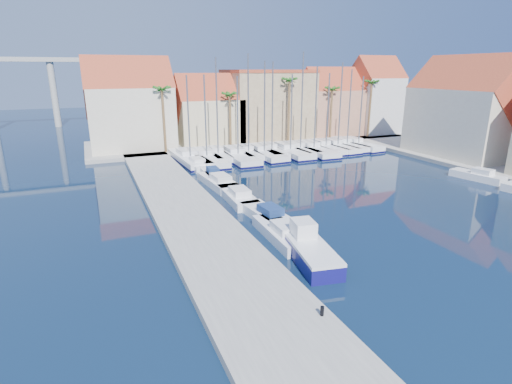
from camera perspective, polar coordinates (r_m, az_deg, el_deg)
ground at (r=25.64m, az=20.17°, el=-11.93°), size 260.00×260.00×0.00m
quay_west at (r=32.50m, az=-8.65°, el=-4.29°), size 6.00×77.00×0.50m
shore_north at (r=70.07m, az=-0.60°, el=7.44°), size 54.00×16.00×0.50m
bollard at (r=20.50m, az=9.42°, el=-16.43°), size 0.20×0.20×0.49m
fishing_boat at (r=26.69m, az=7.51°, el=-7.96°), size 3.22×6.77×2.28m
motorboat_west_0 at (r=29.59m, az=3.70°, el=-5.78°), size 2.30×6.67×1.40m
motorboat_west_1 at (r=33.07m, az=1.60°, el=-3.23°), size 2.58×6.43×1.40m
motorboat_west_2 at (r=37.96m, az=-2.62°, el=-0.53°), size 2.45×6.92×1.40m
motorboat_west_3 at (r=43.01m, az=-5.36°, el=1.53°), size 2.76×7.36×1.40m
motorboat_west_4 at (r=46.13m, az=-6.31°, el=2.57°), size 1.83×5.20×1.40m
motorboat_west_5 at (r=51.37m, az=-8.59°, el=3.98°), size 2.60×6.59×1.40m
motorboat_west_6 at (r=56.24m, az=-9.76°, el=5.06°), size 2.35×6.24×1.40m
motorboat_east_1 at (r=51.70m, az=29.13°, el=2.07°), size 2.91×5.97×1.40m
sailboat_0 at (r=54.66m, az=-9.55°, el=4.77°), size 3.66×11.84×11.35m
sailboat_1 at (r=54.74m, az=-7.23°, el=4.89°), size 3.29×12.07×11.40m
sailboat_2 at (r=56.24m, az=-5.54°, el=5.35°), size 2.68×8.84×13.56m
sailboat_3 at (r=55.64m, az=-2.81°, el=5.20°), size 3.27×11.90×11.20m
sailboat_4 at (r=57.26m, az=-1.23°, el=5.65°), size 2.87×8.82×14.04m
sailboat_5 at (r=57.55m, az=0.90°, el=5.65°), size 3.42×11.39×13.13m
sailboat_6 at (r=58.82m, az=2.10°, el=5.92°), size 3.11×9.50×13.06m
sailboat_7 at (r=59.07m, az=4.64°, el=5.87°), size 3.03×11.22×11.39m
sailboat_8 at (r=60.22m, az=6.07°, el=6.11°), size 3.17×9.69×14.38m
sailboat_9 at (r=60.83m, az=7.96°, el=6.09°), size 3.64×12.02×12.45m
sailboat_10 at (r=62.48m, az=9.65°, el=6.32°), size 3.10×10.15×11.51m
sailboat_11 at (r=63.47m, az=11.30°, el=6.41°), size 3.01×9.89×12.98m
sailboat_12 at (r=65.06m, az=12.55°, el=6.58°), size 3.04×10.25×12.04m
sailboat_13 at (r=65.80m, az=14.08°, el=6.58°), size 3.52×10.32×11.05m
building_0 at (r=63.49m, az=-17.56°, el=11.38°), size 12.30×9.00×13.50m
building_1 at (r=65.85m, az=-6.86°, el=11.14°), size 10.30×8.00×11.00m
building_2 at (r=70.50m, az=1.70°, el=12.42°), size 14.20×10.20×11.50m
building_3 at (r=75.43m, az=10.54°, el=12.15°), size 10.30×8.00×12.00m
building_4 at (r=79.84m, az=16.55°, el=12.80°), size 8.30×8.00×14.00m
building_6 at (r=62.77m, az=27.84°, el=10.16°), size 9.00×14.30×13.50m
palm_0 at (r=58.91m, az=-13.29°, el=13.82°), size 2.60×2.60×10.15m
palm_1 at (r=61.47m, az=-3.77°, el=13.46°), size 2.60×2.60×9.15m
palm_2 at (r=65.34m, az=4.81°, el=15.30°), size 2.60×2.60×11.15m
palm_3 at (r=69.44m, az=10.83°, el=14.00°), size 2.60×2.60×9.65m
palm_4 at (r=74.10m, az=16.22°, el=14.55°), size 2.60×2.60×10.65m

